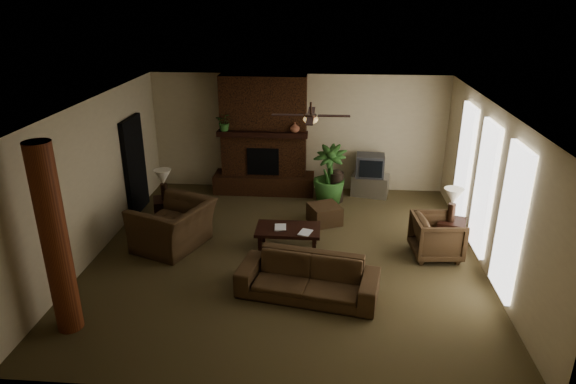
# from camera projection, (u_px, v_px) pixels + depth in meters

# --- Properties ---
(room_shell) EXTENTS (7.00, 7.00, 7.00)m
(room_shell) POSITION_uv_depth(u_px,v_px,m) (286.00, 185.00, 8.82)
(room_shell) COLOR brown
(room_shell) RESTS_ON ground
(fireplace) EXTENTS (2.40, 0.70, 2.80)m
(fireplace) POSITION_uv_depth(u_px,v_px,m) (264.00, 145.00, 11.96)
(fireplace) COLOR #482613
(fireplace) RESTS_ON ground
(windows) EXTENTS (0.08, 3.65, 2.35)m
(windows) POSITION_uv_depth(u_px,v_px,m) (484.00, 189.00, 8.77)
(windows) COLOR white
(windows) RESTS_ON ground
(log_column) EXTENTS (0.36, 0.36, 2.80)m
(log_column) POSITION_uv_depth(u_px,v_px,m) (55.00, 241.00, 6.82)
(log_column) COLOR brown
(log_column) RESTS_ON ground
(doorway) EXTENTS (0.10, 1.00, 2.10)m
(doorway) POSITION_uv_depth(u_px,v_px,m) (135.00, 166.00, 10.87)
(doorway) COLOR black
(doorway) RESTS_ON ground
(ceiling_fan) EXTENTS (1.35, 1.35, 0.37)m
(ceiling_fan) POSITION_uv_depth(u_px,v_px,m) (311.00, 118.00, 8.65)
(ceiling_fan) COLOR #2F1E15
(ceiling_fan) RESTS_ON ceiling
(sofa) EXTENTS (2.30, 1.05, 0.87)m
(sofa) POSITION_uv_depth(u_px,v_px,m) (308.00, 271.00, 7.95)
(sofa) COLOR #45311D
(sofa) RESTS_ON ground
(armchair_left) EXTENTS (1.32, 1.58, 1.18)m
(armchair_left) POSITION_uv_depth(u_px,v_px,m) (173.00, 218.00, 9.44)
(armchair_left) COLOR #45311D
(armchair_left) RESTS_ON ground
(armchair_right) EXTENTS (0.86, 0.91, 0.87)m
(armchair_right) POSITION_uv_depth(u_px,v_px,m) (437.00, 235.00, 9.15)
(armchair_right) COLOR #45311D
(armchair_right) RESTS_ON ground
(coffee_table) EXTENTS (1.20, 0.70, 0.43)m
(coffee_table) POSITION_uv_depth(u_px,v_px,m) (288.00, 231.00, 9.44)
(coffee_table) COLOR black
(coffee_table) RESTS_ON ground
(ottoman) EXTENTS (0.79, 0.79, 0.40)m
(ottoman) POSITION_uv_depth(u_px,v_px,m) (325.00, 214.00, 10.57)
(ottoman) COLOR #45311D
(ottoman) RESTS_ON ground
(tv_stand) EXTENTS (0.93, 0.66, 0.50)m
(tv_stand) POSITION_uv_depth(u_px,v_px,m) (370.00, 185.00, 12.02)
(tv_stand) COLOR #AEAEB0
(tv_stand) RESTS_ON ground
(tv) EXTENTS (0.68, 0.57, 0.52)m
(tv) POSITION_uv_depth(u_px,v_px,m) (370.00, 166.00, 11.78)
(tv) COLOR #373739
(tv) RESTS_ON tv_stand
(floor_vase) EXTENTS (0.34, 0.34, 0.77)m
(floor_vase) POSITION_uv_depth(u_px,v_px,m) (336.00, 184.00, 11.60)
(floor_vase) COLOR black
(floor_vase) RESTS_ON ground
(floor_plant) EXTENTS (1.14, 1.51, 0.75)m
(floor_plant) POSITION_uv_depth(u_px,v_px,m) (329.00, 187.00, 11.56)
(floor_plant) COLOR #316026
(floor_plant) RESTS_ON ground
(side_table_left) EXTENTS (0.64, 0.64, 0.55)m
(side_table_left) POSITION_uv_depth(u_px,v_px,m) (167.00, 211.00, 10.54)
(side_table_left) COLOR black
(side_table_left) RESTS_ON ground
(lamp_left) EXTENTS (0.44, 0.44, 0.65)m
(lamp_left) POSITION_uv_depth(u_px,v_px,m) (163.00, 179.00, 10.23)
(lamp_left) COLOR #2F1E15
(lamp_left) RESTS_ON side_table_left
(side_table_right) EXTENTS (0.62, 0.62, 0.55)m
(side_table_right) POSITION_uv_depth(u_px,v_px,m) (450.00, 233.00, 9.55)
(side_table_right) COLOR black
(side_table_right) RESTS_ON ground
(lamp_right) EXTENTS (0.42, 0.42, 0.65)m
(lamp_right) POSITION_uv_depth(u_px,v_px,m) (453.00, 199.00, 9.25)
(lamp_right) COLOR #2F1E15
(lamp_right) RESTS_ON side_table_right
(mantel_plant) EXTENTS (0.45, 0.49, 0.33)m
(mantel_plant) POSITION_uv_depth(u_px,v_px,m) (225.00, 124.00, 11.56)
(mantel_plant) COLOR #316026
(mantel_plant) RESTS_ON fireplace
(mantel_vase) EXTENTS (0.28, 0.28, 0.22)m
(mantel_vase) POSITION_uv_depth(u_px,v_px,m) (295.00, 127.00, 11.47)
(mantel_vase) COLOR #95553B
(mantel_vase) RESTS_ON fireplace
(book_a) EXTENTS (0.22, 0.04, 0.29)m
(book_a) POSITION_uv_depth(u_px,v_px,m) (274.00, 221.00, 9.36)
(book_a) COLOR #999999
(book_a) RESTS_ON coffee_table
(book_b) EXTENTS (0.21, 0.09, 0.29)m
(book_b) POSITION_uv_depth(u_px,v_px,m) (300.00, 225.00, 9.20)
(book_b) COLOR #999999
(book_b) RESTS_ON coffee_table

